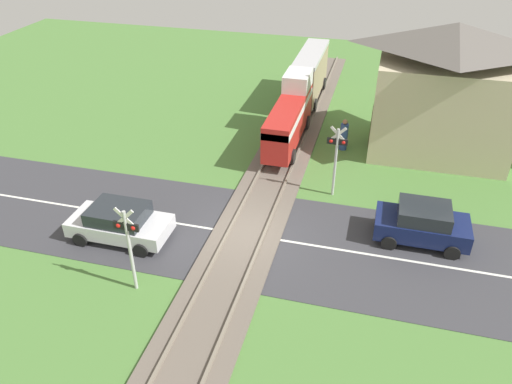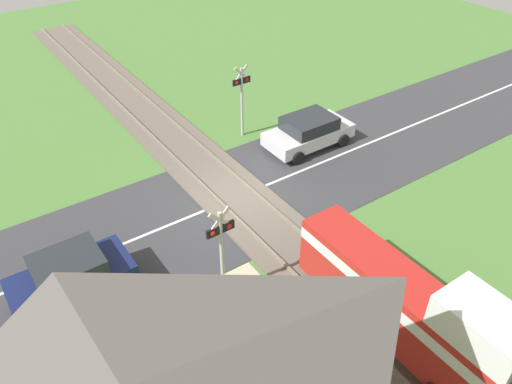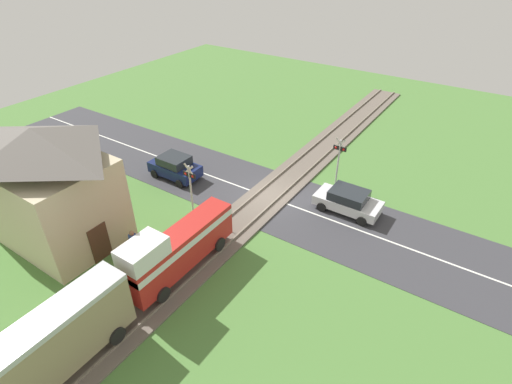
{
  "view_description": "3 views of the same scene",
  "coord_description": "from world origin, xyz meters",
  "px_view_note": "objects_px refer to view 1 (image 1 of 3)",
  "views": [
    {
      "loc": [
        4.52,
        -15.61,
        12.39
      ],
      "look_at": [
        0.0,
        1.44,
        1.2
      ],
      "focal_mm": 35.0,
      "sensor_mm": 36.0,
      "label": 1
    },
    {
      "loc": [
        8.15,
        13.24,
        11.9
      ],
      "look_at": [
        0.0,
        1.44,
        1.2
      ],
      "focal_mm": 35.0,
      "sensor_mm": 36.0,
      "label": 2
    },
    {
      "loc": [
        -11.25,
        18.4,
        14.63
      ],
      "look_at": [
        0.0,
        1.44,
        1.2
      ],
      "focal_mm": 28.0,
      "sensor_mm": 36.0,
      "label": 3
    }
  ],
  "objects_px": {
    "car_near_crossing": "(120,222)",
    "crossing_signal_east_approach": "(336,153)",
    "crossing_signal_west_approach": "(128,239)",
    "pedestrian_by_station": "(344,136)",
    "train": "(301,92)",
    "station_building": "(445,93)",
    "car_far_side": "(422,223)"
  },
  "relations": [
    {
      "from": "car_near_crossing",
      "to": "pedestrian_by_station",
      "type": "distance_m",
      "value": 12.73
    },
    {
      "from": "car_near_crossing",
      "to": "car_far_side",
      "type": "height_order",
      "value": "car_far_side"
    },
    {
      "from": "crossing_signal_west_approach",
      "to": "car_near_crossing",
      "type": "bearing_deg",
      "value": 126.62
    },
    {
      "from": "train",
      "to": "pedestrian_by_station",
      "type": "bearing_deg",
      "value": -44.16
    },
    {
      "from": "crossing_signal_west_approach",
      "to": "crossing_signal_east_approach",
      "type": "xyz_separation_m",
      "value": [
        5.93,
        7.96,
        0.0
      ]
    },
    {
      "from": "crossing_signal_west_approach",
      "to": "pedestrian_by_station",
      "type": "distance_m",
      "value": 14.0
    },
    {
      "from": "crossing_signal_west_approach",
      "to": "crossing_signal_east_approach",
      "type": "bearing_deg",
      "value": 53.3
    },
    {
      "from": "crossing_signal_east_approach",
      "to": "car_far_side",
      "type": "bearing_deg",
      "value": -33.66
    },
    {
      "from": "crossing_signal_west_approach",
      "to": "pedestrian_by_station",
      "type": "bearing_deg",
      "value": 65.11
    },
    {
      "from": "crossing_signal_west_approach",
      "to": "crossing_signal_east_approach",
      "type": "distance_m",
      "value": 9.92
    },
    {
      "from": "train",
      "to": "pedestrian_by_station",
      "type": "height_order",
      "value": "train"
    },
    {
      "from": "car_near_crossing",
      "to": "crossing_signal_east_approach",
      "type": "bearing_deg",
      "value": 34.73
    },
    {
      "from": "car_near_crossing",
      "to": "car_far_side",
      "type": "xyz_separation_m",
      "value": [
        11.63,
        2.88,
        0.08
      ]
    },
    {
      "from": "car_near_crossing",
      "to": "station_building",
      "type": "distance_m",
      "value": 16.88
    },
    {
      "from": "pedestrian_by_station",
      "to": "crossing_signal_west_approach",
      "type": "bearing_deg",
      "value": -114.89
    },
    {
      "from": "car_far_side",
      "to": "station_building",
      "type": "height_order",
      "value": "station_building"
    },
    {
      "from": "crossing_signal_west_approach",
      "to": "pedestrian_by_station",
      "type": "relative_size",
      "value": 2.0
    },
    {
      "from": "car_far_side",
      "to": "crossing_signal_west_approach",
      "type": "height_order",
      "value": "crossing_signal_west_approach"
    },
    {
      "from": "pedestrian_by_station",
      "to": "train",
      "type": "bearing_deg",
      "value": 135.84
    },
    {
      "from": "car_far_side",
      "to": "pedestrian_by_station",
      "type": "height_order",
      "value": "pedestrian_by_station"
    },
    {
      "from": "car_far_side",
      "to": "station_building",
      "type": "xyz_separation_m",
      "value": [
        0.8,
        8.28,
        2.41
      ]
    },
    {
      "from": "car_near_crossing",
      "to": "crossing_signal_west_approach",
      "type": "height_order",
      "value": "crossing_signal_west_approach"
    },
    {
      "from": "pedestrian_by_station",
      "to": "station_building",
      "type": "bearing_deg",
      "value": 12.74
    },
    {
      "from": "car_near_crossing",
      "to": "crossing_signal_east_approach",
      "type": "xyz_separation_m",
      "value": [
        7.82,
        5.42,
        1.41
      ]
    },
    {
      "from": "car_far_side",
      "to": "pedestrian_by_station",
      "type": "xyz_separation_m",
      "value": [
        -3.88,
        7.22,
        -0.06
      ]
    },
    {
      "from": "crossing_signal_west_approach",
      "to": "station_building",
      "type": "bearing_deg",
      "value": 52.42
    },
    {
      "from": "car_far_side",
      "to": "pedestrian_by_station",
      "type": "distance_m",
      "value": 8.2
    },
    {
      "from": "train",
      "to": "car_far_side",
      "type": "xyz_separation_m",
      "value": [
        6.78,
        -10.03,
        -1.01
      ]
    },
    {
      "from": "train",
      "to": "station_building",
      "type": "relative_size",
      "value": 1.8
    },
    {
      "from": "train",
      "to": "crossing_signal_east_approach",
      "type": "distance_m",
      "value": 8.07
    },
    {
      "from": "pedestrian_by_station",
      "to": "car_near_crossing",
      "type": "bearing_deg",
      "value": -127.5
    },
    {
      "from": "station_building",
      "to": "pedestrian_by_station",
      "type": "xyz_separation_m",
      "value": [
        -4.68,
        -1.06,
        -2.47
      ]
    }
  ]
}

